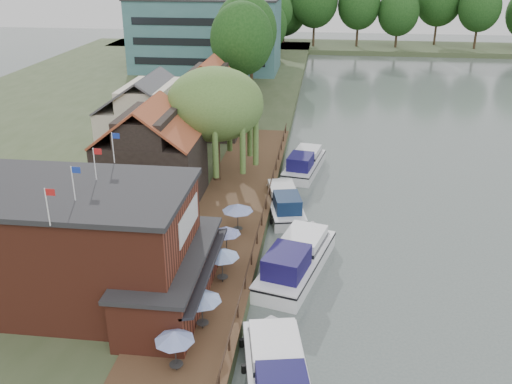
{
  "coord_description": "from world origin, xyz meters",
  "views": [
    {
      "loc": [
        -0.86,
        -29.12,
        20.71
      ],
      "look_at": [
        -6.0,
        12.0,
        3.0
      ],
      "focal_mm": 40.0,
      "sensor_mm": 36.0,
      "label": 1
    }
  ],
  "objects_px": {
    "umbrella_1": "(202,310)",
    "cruiser_1": "(296,256)",
    "cottage_c": "(209,98)",
    "cruiser_3": "(304,161)",
    "cottage_a": "(151,152)",
    "cruiser_0": "(278,375)",
    "cruiser_2": "(284,200)",
    "cottage_b": "(151,118)",
    "umbrella_0": "(175,351)",
    "umbrella_4": "(227,242)",
    "umbrella_3": "(222,266)",
    "willow": "(216,126)",
    "umbrella_2": "(192,286)",
    "umbrella_5": "(238,218)",
    "pub": "(94,246)",
    "hotel_block": "(206,34)"
  },
  "relations": [
    {
      "from": "umbrella_1",
      "to": "cruiser_1",
      "type": "distance_m",
      "value": 9.74
    },
    {
      "from": "cottage_c",
      "to": "cruiser_3",
      "type": "bearing_deg",
      "value": -35.99
    },
    {
      "from": "cruiser_1",
      "to": "cottage_a",
      "type": "bearing_deg",
      "value": 159.51
    },
    {
      "from": "cruiser_0",
      "to": "cruiser_2",
      "type": "relative_size",
      "value": 1.14
    },
    {
      "from": "cottage_b",
      "to": "umbrella_0",
      "type": "xyz_separation_m",
      "value": [
        10.31,
        -30.84,
        -2.96
      ]
    },
    {
      "from": "umbrella_4",
      "to": "cruiser_3",
      "type": "xyz_separation_m",
      "value": [
        4.42,
        20.02,
        -1.11
      ]
    },
    {
      "from": "cruiser_0",
      "to": "cruiser_2",
      "type": "height_order",
      "value": "cruiser_0"
    },
    {
      "from": "cottage_b",
      "to": "umbrella_3",
      "type": "relative_size",
      "value": 4.04
    },
    {
      "from": "willow",
      "to": "cruiser_2",
      "type": "relative_size",
      "value": 1.12
    },
    {
      "from": "cottage_a",
      "to": "umbrella_2",
      "type": "distance_m",
      "value": 16.64
    },
    {
      "from": "umbrella_0",
      "to": "cruiser_3",
      "type": "height_order",
      "value": "umbrella_0"
    },
    {
      "from": "cruiser_0",
      "to": "umbrella_5",
      "type": "bearing_deg",
      "value": 94.81
    },
    {
      "from": "pub",
      "to": "cruiser_1",
      "type": "bearing_deg",
      "value": 27.97
    },
    {
      "from": "cottage_b",
      "to": "umbrella_4",
      "type": "bearing_deg",
      "value": -60.5
    },
    {
      "from": "cottage_b",
      "to": "cottage_c",
      "type": "relative_size",
      "value": 1.13
    },
    {
      "from": "umbrella_2",
      "to": "umbrella_5",
      "type": "xyz_separation_m",
      "value": [
        1.31,
        9.44,
        0.0
      ]
    },
    {
      "from": "umbrella_2",
      "to": "cruiser_0",
      "type": "xyz_separation_m",
      "value": [
        5.71,
        -5.88,
        -0.98
      ]
    },
    {
      "from": "cottage_a",
      "to": "cottage_b",
      "type": "relative_size",
      "value": 0.9
    },
    {
      "from": "umbrella_5",
      "to": "cruiser_0",
      "type": "xyz_separation_m",
      "value": [
        4.4,
        -15.33,
        -0.98
      ]
    },
    {
      "from": "cottage_c",
      "to": "umbrella_3",
      "type": "height_order",
      "value": "cottage_c"
    },
    {
      "from": "hotel_block",
      "to": "willow",
      "type": "height_order",
      "value": "hotel_block"
    },
    {
      "from": "cottage_c",
      "to": "umbrella_2",
      "type": "relative_size",
      "value": 3.58
    },
    {
      "from": "cruiser_1",
      "to": "umbrella_2",
      "type": "bearing_deg",
      "value": -119.55
    },
    {
      "from": "umbrella_2",
      "to": "umbrella_0",
      "type": "bearing_deg",
      "value": -84.75
    },
    {
      "from": "pub",
      "to": "umbrella_1",
      "type": "bearing_deg",
      "value": -18.21
    },
    {
      "from": "umbrella_2",
      "to": "cruiser_1",
      "type": "relative_size",
      "value": 0.22
    },
    {
      "from": "umbrella_2",
      "to": "umbrella_3",
      "type": "bearing_deg",
      "value": 61.64
    },
    {
      "from": "umbrella_5",
      "to": "cruiser_1",
      "type": "height_order",
      "value": "umbrella_5"
    },
    {
      "from": "umbrella_0",
      "to": "cruiser_0",
      "type": "height_order",
      "value": "umbrella_0"
    },
    {
      "from": "willow",
      "to": "umbrella_0",
      "type": "distance_m",
      "value": 26.29
    },
    {
      "from": "cottage_a",
      "to": "umbrella_3",
      "type": "height_order",
      "value": "cottage_a"
    },
    {
      "from": "cruiser_1",
      "to": "cruiser_3",
      "type": "xyz_separation_m",
      "value": [
        -0.35,
        19.62,
        -0.16
      ]
    },
    {
      "from": "umbrella_5",
      "to": "hotel_block",
      "type": "bearing_deg",
      "value": 103.78
    },
    {
      "from": "cottage_b",
      "to": "umbrella_5",
      "type": "xyz_separation_m",
      "value": [
        11.07,
        -15.47,
        -2.96
      ]
    },
    {
      "from": "cruiser_0",
      "to": "cruiser_2",
      "type": "distance_m",
      "value": 21.84
    },
    {
      "from": "umbrella_3",
      "to": "umbrella_4",
      "type": "distance_m",
      "value": 3.16
    },
    {
      "from": "pub",
      "to": "cruiser_0",
      "type": "height_order",
      "value": "pub"
    },
    {
      "from": "umbrella_2",
      "to": "cruiser_3",
      "type": "relative_size",
      "value": 0.24
    },
    {
      "from": "umbrella_1",
      "to": "pub",
      "type": "bearing_deg",
      "value": 161.79
    },
    {
      "from": "cottage_b",
      "to": "cruiser_1",
      "type": "relative_size",
      "value": 0.88
    },
    {
      "from": "umbrella_4",
      "to": "cruiser_0",
      "type": "bearing_deg",
      "value": -68.35
    },
    {
      "from": "cottage_c",
      "to": "cruiser_2",
      "type": "height_order",
      "value": "cottage_c"
    },
    {
      "from": "hotel_block",
      "to": "umbrella_0",
      "type": "xyz_separation_m",
      "value": [
        14.31,
        -76.84,
        -4.86
      ]
    },
    {
      "from": "willow",
      "to": "cottage_c",
      "type": "bearing_deg",
      "value": 104.04
    },
    {
      "from": "cottage_b",
      "to": "pub",
      "type": "bearing_deg",
      "value": -80.91
    },
    {
      "from": "cottage_c",
      "to": "cruiser_3",
      "type": "distance_m",
      "value": 14.53
    },
    {
      "from": "cruiser_0",
      "to": "cruiser_3",
      "type": "bearing_deg",
      "value": 79.13
    },
    {
      "from": "hotel_block",
      "to": "cruiser_2",
      "type": "relative_size",
      "value": 2.72
    },
    {
      "from": "pub",
      "to": "umbrella_4",
      "type": "bearing_deg",
      "value": 40.1
    },
    {
      "from": "umbrella_5",
      "to": "umbrella_3",
      "type": "bearing_deg",
      "value": -89.44
    }
  ]
}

